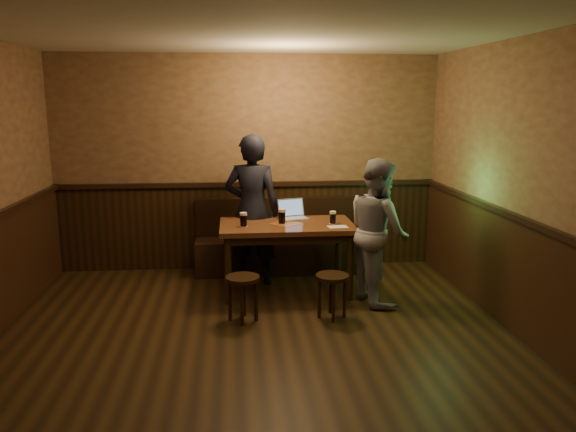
% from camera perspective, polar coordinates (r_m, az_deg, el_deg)
% --- Properties ---
extents(room, '(5.04, 6.04, 2.84)m').
position_cam_1_polar(room, '(4.70, -3.08, -0.75)').
color(room, black).
rests_on(room, ground).
extents(bench, '(2.20, 0.50, 0.95)m').
position_cam_1_polar(bench, '(7.39, -0.77, -3.23)').
color(bench, black).
rests_on(bench, ground).
extents(pub_table, '(1.53, 0.88, 0.82)m').
position_cam_1_polar(pub_table, '(6.48, -0.14, -1.71)').
color(pub_table, brown).
rests_on(pub_table, ground).
extents(stool_left, '(0.38, 0.38, 0.47)m').
position_cam_1_polar(stool_left, '(5.73, -4.62, -7.04)').
color(stool_left, black).
rests_on(stool_left, ground).
extents(stool_right, '(0.36, 0.36, 0.46)m').
position_cam_1_polar(stool_right, '(5.81, 4.51, -6.85)').
color(stool_right, black).
rests_on(stool_right, ground).
extents(pint_left, '(0.11, 0.11, 0.16)m').
position_cam_1_polar(pint_left, '(6.30, -4.55, -0.36)').
color(pint_left, '#A32614').
rests_on(pint_left, pub_table).
extents(pint_mid, '(0.11, 0.11, 0.17)m').
position_cam_1_polar(pint_mid, '(6.44, -0.62, -0.03)').
color(pint_mid, '#A32614').
rests_on(pint_mid, pub_table).
extents(pint_right, '(0.09, 0.09, 0.15)m').
position_cam_1_polar(pint_right, '(6.46, 4.57, -0.14)').
color(pint_right, '#A32614').
rests_on(pint_right, pub_table).
extents(laptop, '(0.39, 0.34, 0.23)m').
position_cam_1_polar(laptop, '(6.72, 0.47, 0.24)').
color(laptop, silver).
rests_on(laptop, pub_table).
extents(menu, '(0.23, 0.17, 0.00)m').
position_cam_1_polar(menu, '(6.31, 5.07, -1.10)').
color(menu, silver).
rests_on(menu, pub_table).
extents(person_suit, '(0.74, 0.57, 1.83)m').
position_cam_1_polar(person_suit, '(6.80, -3.63, 0.64)').
color(person_suit, black).
rests_on(person_suit, ground).
extents(person_grey, '(0.73, 0.87, 1.61)m').
position_cam_1_polar(person_grey, '(6.26, 9.16, -1.48)').
color(person_grey, gray).
rests_on(person_grey, ground).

